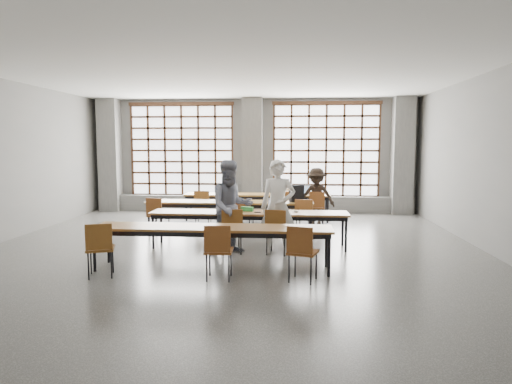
{
  "coord_description": "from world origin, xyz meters",
  "views": [
    {
      "loc": [
        1.19,
        -8.74,
        2.1
      ],
      "look_at": [
        0.48,
        0.4,
        1.14
      ],
      "focal_mm": 32.0,
      "sensor_mm": 36.0,
      "label": 1
    }
  ],
  "objects_px": {
    "chair_back_right": "(316,205)",
    "chair_near_left": "(100,244)",
    "desk_row_b": "(230,204)",
    "chair_front_left": "(232,226)",
    "phone": "(258,212)",
    "chair_mid_centre": "(243,213)",
    "chair_back_mid": "(286,204)",
    "backpack": "(297,193)",
    "student_male": "(278,207)",
    "chair_near_right": "(302,248)",
    "green_box": "(247,209)",
    "chair_near_mid": "(218,246)",
    "laptop_front": "(276,208)",
    "plastic_bag": "(290,189)",
    "chair_back_left": "(203,203)",
    "chair_mid_left": "(157,212)",
    "student_back": "(316,196)",
    "desk_row_c": "(249,215)",
    "mouse": "(296,211)",
    "desk_row_d": "(212,230)",
    "chair_front_right": "(277,227)",
    "chair_mid_right": "(305,214)",
    "red_pouch": "(100,245)",
    "desk_row_a": "(257,196)",
    "laptop_back": "(305,192)",
    "student_female": "(231,207)"
  },
  "relations": [
    {
      "from": "chair_near_right",
      "to": "chair_back_right",
      "type": "bearing_deg",
      "value": 84.37
    },
    {
      "from": "chair_near_mid",
      "to": "chair_back_right",
      "type": "bearing_deg",
      "value": 70.62
    },
    {
      "from": "desk_row_b",
      "to": "chair_front_left",
      "type": "xyz_separation_m",
      "value": [
        0.34,
        -2.3,
        -0.13
      ]
    },
    {
      "from": "plastic_bag",
      "to": "chair_mid_centre",
      "type": "bearing_deg",
      "value": -114.16
    },
    {
      "from": "green_box",
      "to": "chair_near_left",
      "type": "bearing_deg",
      "value": -130.88
    },
    {
      "from": "chair_back_left",
      "to": "chair_mid_left",
      "type": "bearing_deg",
      "value": -114.49
    },
    {
      "from": "student_female",
      "to": "backpack",
      "type": "xyz_separation_m",
      "value": [
        1.28,
        2.23,
        0.03
      ]
    },
    {
      "from": "chair_back_mid",
      "to": "phone",
      "type": "xyz_separation_m",
      "value": [
        -0.54,
        -2.8,
        0.2
      ]
    },
    {
      "from": "laptop_front",
      "to": "plastic_bag",
      "type": "relative_size",
      "value": 1.28
    },
    {
      "from": "green_box",
      "to": "chair_front_left",
      "type": "bearing_deg",
      "value": -108.14
    },
    {
      "from": "chair_near_right",
      "to": "laptop_back",
      "type": "height_order",
      "value": "laptop_back"
    },
    {
      "from": "desk_row_b",
      "to": "backpack",
      "type": "distance_m",
      "value": 1.62
    },
    {
      "from": "green_box",
      "to": "laptop_back",
      "type": "bearing_deg",
      "value": 68.93
    },
    {
      "from": "desk_row_c",
      "to": "mouse",
      "type": "bearing_deg",
      "value": -1.21
    },
    {
      "from": "chair_mid_left",
      "to": "green_box",
      "type": "relative_size",
      "value": 3.52
    },
    {
      "from": "chair_back_mid",
      "to": "green_box",
      "type": "height_order",
      "value": "chair_back_mid"
    },
    {
      "from": "desk_row_d",
      "to": "chair_near_mid",
      "type": "bearing_deg",
      "value": -72.11
    },
    {
      "from": "chair_back_right",
      "to": "laptop_front",
      "type": "xyz_separation_m",
      "value": [
        -0.96,
        -2.59,
        0.25
      ]
    },
    {
      "from": "student_male",
      "to": "laptop_back",
      "type": "distance_m",
      "value": 3.99
    },
    {
      "from": "chair_mid_left",
      "to": "chair_mid_right",
      "type": "xyz_separation_m",
      "value": [
        3.4,
        -0.0,
        0.0
      ]
    },
    {
      "from": "green_box",
      "to": "chair_front_right",
      "type": "bearing_deg",
      "value": -48.18
    },
    {
      "from": "chair_near_left",
      "to": "chair_mid_centre",
      "type": "bearing_deg",
      "value": 60.6
    },
    {
      "from": "desk_row_d",
      "to": "chair_front_right",
      "type": "relative_size",
      "value": 4.55
    },
    {
      "from": "chair_back_right",
      "to": "chair_near_left",
      "type": "xyz_separation_m",
      "value": [
        -3.65,
        -5.03,
        0.0
      ]
    },
    {
      "from": "desk_row_c",
      "to": "student_male",
      "type": "relative_size",
      "value": 2.21
    },
    {
      "from": "chair_near_right",
      "to": "green_box",
      "type": "xyz_separation_m",
      "value": [
        -1.06,
        2.41,
        0.24
      ]
    },
    {
      "from": "chair_back_left",
      "to": "chair_near_left",
      "type": "bearing_deg",
      "value": -97.34
    },
    {
      "from": "chair_near_left",
      "to": "student_male",
      "type": "distance_m",
      "value": 3.32
    },
    {
      "from": "chair_near_right",
      "to": "phone",
      "type": "height_order",
      "value": "chair_near_right"
    },
    {
      "from": "desk_row_c",
      "to": "chair_near_left",
      "type": "relative_size",
      "value": 4.55
    },
    {
      "from": "desk_row_a",
      "to": "green_box",
      "type": "bearing_deg",
      "value": -89.29
    },
    {
      "from": "chair_mid_centre",
      "to": "plastic_bag",
      "type": "bearing_deg",
      "value": 65.84
    },
    {
      "from": "chair_near_mid",
      "to": "plastic_bag",
      "type": "height_order",
      "value": "plastic_bag"
    },
    {
      "from": "desk_row_b",
      "to": "student_back",
      "type": "bearing_deg",
      "value": 28.32
    },
    {
      "from": "chair_near_right",
      "to": "student_male",
      "type": "xyz_separation_m",
      "value": [
        -0.41,
        1.83,
        0.37
      ]
    },
    {
      "from": "chair_back_left",
      "to": "chair_near_right",
      "type": "height_order",
      "value": "same"
    },
    {
      "from": "chair_near_right",
      "to": "laptop_front",
      "type": "distance_m",
      "value": 2.5
    },
    {
      "from": "desk_row_d",
      "to": "laptop_back",
      "type": "relative_size",
      "value": 9.15
    },
    {
      "from": "chair_mid_centre",
      "to": "student_male",
      "type": "xyz_separation_m",
      "value": [
        0.83,
        -1.55,
        0.37
      ]
    },
    {
      "from": "phone",
      "to": "chair_mid_centre",
      "type": "bearing_deg",
      "value": 109.81
    },
    {
      "from": "chair_near_mid",
      "to": "plastic_bag",
      "type": "bearing_deg",
      "value": 79.38
    },
    {
      "from": "desk_row_a",
      "to": "desk_row_b",
      "type": "bearing_deg",
      "value": -107.85
    },
    {
      "from": "chair_back_right",
      "to": "chair_back_mid",
      "type": "bearing_deg",
      "value": 179.97
    },
    {
      "from": "chair_mid_left",
      "to": "chair_near_mid",
      "type": "relative_size",
      "value": 1.0
    },
    {
      "from": "student_female",
      "to": "student_back",
      "type": "bearing_deg",
      "value": 39.16
    },
    {
      "from": "chair_near_left",
      "to": "desk_row_d",
      "type": "bearing_deg",
      "value": 20.47
    },
    {
      "from": "chair_mid_right",
      "to": "red_pouch",
      "type": "height_order",
      "value": "chair_mid_right"
    },
    {
      "from": "chair_back_left",
      "to": "chair_near_mid",
      "type": "xyz_separation_m",
      "value": [
        1.23,
        -5.03,
        0.0
      ]
    },
    {
      "from": "chair_front_right",
      "to": "student_male",
      "type": "distance_m",
      "value": 0.39
    },
    {
      "from": "chair_near_right",
      "to": "phone",
      "type": "bearing_deg",
      "value": 110.46
    }
  ]
}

